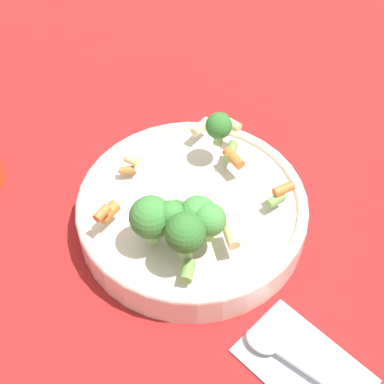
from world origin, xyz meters
The scene contains 5 objects.
ground_plane centered at (0.00, 0.00, 0.00)m, with size 3.00×3.00×0.00m, color maroon.
bowl centered at (0.00, 0.00, 0.03)m, with size 0.27×0.27×0.05m.
pasta_salad centered at (0.05, 0.01, 0.08)m, with size 0.23×0.21×0.07m.
napkin centered at (0.13, 0.17, 0.00)m, with size 0.13×0.15×0.01m.
spoon centered at (0.13, 0.15, 0.01)m, with size 0.06×0.16×0.01m.
Camera 1 is at (0.37, 0.14, 0.52)m, focal length 50.00 mm.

